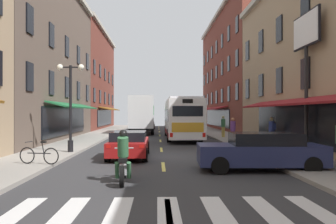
# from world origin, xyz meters

# --- Properties ---
(ground_plane) EXTENTS (34.80, 80.00, 0.10)m
(ground_plane) POSITION_xyz_m (0.00, 0.00, -0.05)
(ground_plane) COLOR #333335
(lane_centre_dashes) EXTENTS (0.14, 73.90, 0.01)m
(lane_centre_dashes) POSITION_xyz_m (0.00, -0.25, 0.00)
(lane_centre_dashes) COLOR #DBCC4C
(lane_centre_dashes) RESTS_ON ground
(crosswalk_near) EXTENTS (7.10, 2.80, 0.01)m
(crosswalk_near) POSITION_xyz_m (0.00, -10.00, 0.00)
(crosswalk_near) COLOR silver
(crosswalk_near) RESTS_ON ground
(sidewalk_left) EXTENTS (3.00, 80.00, 0.14)m
(sidewalk_left) POSITION_xyz_m (-5.90, 0.00, 0.07)
(sidewalk_left) COLOR gray
(sidewalk_left) RESTS_ON ground
(sidewalk_right) EXTENTS (3.00, 80.00, 0.14)m
(sidewalk_right) POSITION_xyz_m (5.90, 0.00, 0.07)
(sidewalk_right) COLOR gray
(sidewalk_right) RESTS_ON ground
(billboard_sign) EXTENTS (0.40, 2.87, 6.95)m
(billboard_sign) POSITION_xyz_m (7.05, -0.82, 5.44)
(billboard_sign) COLOR black
(billboard_sign) RESTS_ON sidewalk_right
(transit_bus) EXTENTS (2.66, 11.82, 3.33)m
(transit_bus) POSITION_xyz_m (1.80, 11.53, 1.74)
(transit_bus) COLOR white
(transit_bus) RESTS_ON ground
(box_truck) EXTENTS (2.56, 7.90, 3.84)m
(box_truck) POSITION_xyz_m (-1.83, 18.58, 2.00)
(box_truck) COLOR white
(box_truck) RESTS_ON ground
(sedan_near) EXTENTS (2.02, 4.32, 1.43)m
(sedan_near) POSITION_xyz_m (-1.59, 29.38, 0.73)
(sedan_near) COLOR silver
(sedan_near) RESTS_ON ground
(sedan_mid) EXTENTS (4.75, 2.17, 1.43)m
(sedan_mid) POSITION_xyz_m (3.68, -4.58, 0.73)
(sedan_mid) COLOR navy
(sedan_mid) RESTS_ON ground
(sedan_far) EXTENTS (1.89, 4.56, 1.28)m
(sedan_far) POSITION_xyz_m (-1.62, -0.59, 0.67)
(sedan_far) COLOR maroon
(sedan_far) RESTS_ON ground
(motorcycle_rider) EXTENTS (0.62, 2.07, 1.66)m
(motorcycle_rider) POSITION_xyz_m (-1.32, -6.67, 0.71)
(motorcycle_rider) COLOR black
(motorcycle_rider) RESTS_ON ground
(bicycle_near) EXTENTS (1.68, 0.55, 0.91)m
(bicycle_near) POSITION_xyz_m (-4.96, -3.59, 0.50)
(bicycle_near) COLOR black
(bicycle_near) RESTS_ON sidewalk_left
(pedestrian_near) EXTENTS (0.36, 0.51, 1.76)m
(pedestrian_near) POSITION_xyz_m (6.84, 3.65, 1.08)
(pedestrian_near) COLOR black
(pedestrian_near) RESTS_ON sidewalk_right
(pedestrian_mid) EXTENTS (0.36, 0.36, 1.78)m
(pedestrian_mid) POSITION_xyz_m (5.33, 11.57, 1.06)
(pedestrian_mid) COLOR #B29947
(pedestrian_mid) RESTS_ON sidewalk_right
(pedestrian_far) EXTENTS (0.36, 0.36, 1.71)m
(pedestrian_far) POSITION_xyz_m (4.95, 6.10, 1.02)
(pedestrian_far) COLOR #66387F
(pedestrian_far) RESTS_ON sidewalk_right
(street_lamp_twin) EXTENTS (1.42, 0.32, 4.59)m
(street_lamp_twin) POSITION_xyz_m (-4.79, 0.73, 2.70)
(street_lamp_twin) COLOR black
(street_lamp_twin) RESTS_ON sidewalk_left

